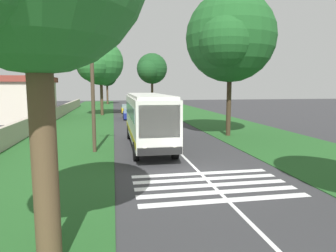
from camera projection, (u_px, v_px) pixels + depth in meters
ground at (202, 175)px, 14.59m from camera, size 160.00×160.00×0.00m
grass_verge_left at (70, 133)px, 27.77m from camera, size 120.00×8.00×0.04m
grass_verge_right at (237, 129)px, 30.67m from camera, size 120.00×8.00×0.04m
centre_line at (158, 131)px, 29.22m from camera, size 110.00×0.16×0.01m
coach_bus at (148, 117)px, 21.23m from camera, size 11.16×2.62×3.73m
zebra_crossing at (212, 185)px, 13.15m from camera, size 4.05×6.80×0.01m
trailing_car_0 at (130, 114)px, 39.87m from camera, size 4.30×1.78×1.43m
trailing_car_1 at (127, 109)px, 48.79m from camera, size 4.30×1.78×1.43m
trailing_car_2 at (147, 106)px, 55.93m from camera, size 4.30×1.78×1.43m
trailing_minibus_0 at (142, 99)px, 67.03m from camera, size 6.00×2.14×2.53m
roadside_tree_left_0 at (107, 77)px, 71.79m from camera, size 5.52×4.67×8.98m
roadside_tree_left_2 at (99, 64)px, 43.87m from camera, size 8.20×6.61×11.00m
roadside_tree_right_0 at (151, 70)px, 74.32m from camera, size 9.38×7.50×12.35m
roadside_tree_right_2 at (229, 39)px, 25.18m from camera, size 8.31×7.49×12.07m
utility_pole at (93, 92)px, 19.19m from camera, size 0.24×1.40×7.48m
roadside_wall at (43, 119)px, 31.94m from camera, size 70.00×0.40×1.51m
roadside_building at (13, 98)px, 37.42m from camera, size 9.30×9.25×5.49m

